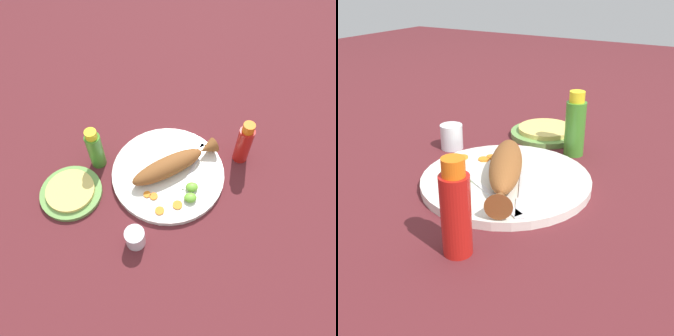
# 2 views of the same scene
# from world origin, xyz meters

# --- Properties ---
(ground_plane) EXTENTS (4.00, 4.00, 0.00)m
(ground_plane) POSITION_xyz_m (0.00, 0.00, 0.00)
(ground_plane) COLOR #561E23
(main_plate) EXTENTS (0.35, 0.35, 0.02)m
(main_plate) POSITION_xyz_m (0.00, 0.00, 0.01)
(main_plate) COLOR silver
(main_plate) RESTS_ON ground_plane
(fried_fish) EXTENTS (0.29, 0.18, 0.06)m
(fried_fish) POSITION_xyz_m (-0.02, -0.01, 0.05)
(fried_fish) COLOR brown
(fried_fish) RESTS_ON main_plate
(fork_near) EXTENTS (0.17, 0.10, 0.00)m
(fork_near) POSITION_xyz_m (-0.06, -0.07, 0.02)
(fork_near) COLOR silver
(fork_near) RESTS_ON main_plate
(fork_far) EXTENTS (0.09, 0.17, 0.00)m
(fork_far) POSITION_xyz_m (-0.09, -0.03, 0.02)
(fork_far) COLOR silver
(fork_far) RESTS_ON main_plate
(carrot_slice_near) EXTENTS (0.02, 0.02, 0.00)m
(carrot_slice_near) POSITION_xyz_m (0.07, 0.08, 0.02)
(carrot_slice_near) COLOR orange
(carrot_slice_near) RESTS_ON main_plate
(carrot_slice_mid) EXTENTS (0.02, 0.02, 0.00)m
(carrot_slice_mid) POSITION_xyz_m (0.05, 0.09, 0.02)
(carrot_slice_mid) COLOR orange
(carrot_slice_mid) RESTS_ON main_plate
(carrot_slice_far) EXTENTS (0.03, 0.03, 0.00)m
(carrot_slice_far) POSITION_xyz_m (0.03, 0.13, 0.02)
(carrot_slice_far) COLOR orange
(carrot_slice_far) RESTS_ON main_plate
(carrot_slice_extra) EXTENTS (0.03, 0.03, 0.00)m
(carrot_slice_extra) POSITION_xyz_m (-0.02, 0.12, 0.02)
(carrot_slice_extra) COLOR orange
(carrot_slice_extra) RESTS_ON main_plate
(lime_wedge_main) EXTENTS (0.04, 0.03, 0.02)m
(lime_wedge_main) POSITION_xyz_m (-0.06, 0.10, 0.03)
(lime_wedge_main) COLOR #6BB233
(lime_wedge_main) RESTS_ON main_plate
(lime_wedge_side) EXTENTS (0.04, 0.03, 0.02)m
(lime_wedge_side) POSITION_xyz_m (-0.07, 0.07, 0.03)
(lime_wedge_side) COLOR #6BB233
(lime_wedge_side) RESTS_ON main_plate
(hot_sauce_bottle_red) EXTENTS (0.05, 0.05, 0.16)m
(hot_sauce_bottle_red) POSITION_xyz_m (-0.24, -0.05, 0.08)
(hot_sauce_bottle_red) COLOR #B21914
(hot_sauce_bottle_red) RESTS_ON ground_plane
(hot_sauce_bottle_green) EXTENTS (0.05, 0.05, 0.16)m
(hot_sauce_bottle_green) POSITION_xyz_m (0.22, -0.06, 0.07)
(hot_sauce_bottle_green) COLOR #3D8428
(hot_sauce_bottle_green) RESTS_ON ground_plane
(salt_cup) EXTENTS (0.06, 0.06, 0.06)m
(salt_cup) POSITION_xyz_m (0.10, 0.22, 0.03)
(salt_cup) COLOR silver
(salt_cup) RESTS_ON ground_plane
(tortilla_plate) EXTENTS (0.19, 0.19, 0.01)m
(tortilla_plate) POSITION_xyz_m (0.30, 0.05, 0.01)
(tortilla_plate) COLOR #6B9E4C
(tortilla_plate) RESTS_ON ground_plane
(tortilla_stack) EXTENTS (0.15, 0.15, 0.01)m
(tortilla_stack) POSITION_xyz_m (0.30, 0.05, 0.02)
(tortilla_stack) COLOR #E0C666
(tortilla_stack) RESTS_ON tortilla_plate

